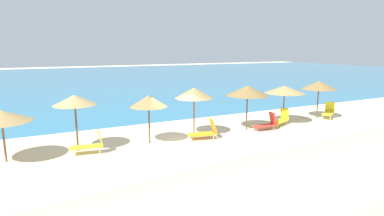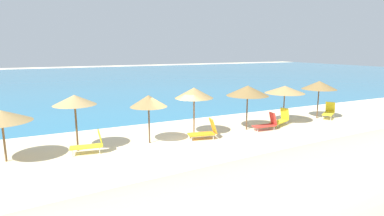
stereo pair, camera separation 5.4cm
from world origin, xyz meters
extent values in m
plane|color=beige|center=(0.00, 0.00, 0.00)|extent=(160.00, 160.00, 0.00)
cube|color=teal|center=(0.00, 39.56, 0.00)|extent=(160.00, 68.41, 0.01)
cylinder|color=brown|center=(-8.06, 1.26, 1.00)|extent=(0.09, 0.09, 2.00)
cone|color=#9E7F4C|center=(-8.06, 1.26, 2.11)|extent=(2.54, 2.54, 0.52)
cylinder|color=brown|center=(-4.95, 1.44, 1.24)|extent=(0.09, 0.09, 2.48)
cone|color=tan|center=(-4.95, 1.44, 2.58)|extent=(2.08, 2.08, 0.50)
cylinder|color=brown|center=(-1.30, 1.08, 1.08)|extent=(0.09, 0.09, 2.16)
cone|color=olive|center=(-1.30, 1.08, 2.32)|extent=(1.98, 1.98, 0.62)
cylinder|color=brown|center=(1.54, 1.37, 1.19)|extent=(0.09, 0.09, 2.38)
cone|color=#9E7F4C|center=(1.54, 1.37, 2.53)|extent=(2.24, 2.24, 0.61)
cylinder|color=brown|center=(5.12, 1.08, 1.16)|extent=(0.08, 0.08, 2.32)
cone|color=olive|center=(5.12, 1.08, 2.49)|extent=(2.64, 2.64, 0.63)
cylinder|color=brown|center=(8.45, 1.42, 1.11)|extent=(0.08, 0.08, 2.22)
cone|color=#9E7F4C|center=(8.45, 1.42, 2.32)|extent=(2.68, 2.68, 0.50)
cylinder|color=brown|center=(11.73, 1.46, 1.15)|extent=(0.08, 0.08, 2.30)
cone|color=olive|center=(11.73, 1.46, 2.45)|extent=(2.46, 2.46, 0.60)
cube|color=yellow|center=(-4.66, 0.73, 0.36)|extent=(1.55, 0.77, 0.07)
cube|color=yellow|center=(-3.96, 0.64, 0.75)|extent=(0.30, 0.60, 0.78)
cylinder|color=silver|center=(-5.25, 1.06, 0.16)|extent=(0.04, 0.04, 0.32)
cylinder|color=silver|center=(-5.31, 0.58, 0.16)|extent=(0.04, 0.04, 0.32)
cylinder|color=silver|center=(-4.00, 0.89, 0.16)|extent=(0.04, 0.04, 0.32)
cylinder|color=silver|center=(-4.07, 0.41, 0.16)|extent=(0.04, 0.04, 0.32)
cube|color=yellow|center=(12.34, 0.98, 0.37)|extent=(1.55, 1.30, 0.07)
cube|color=yellow|center=(12.91, 1.33, 0.77)|extent=(0.61, 0.72, 0.77)
cylinder|color=silver|center=(11.68, 0.90, 0.17)|extent=(0.04, 0.04, 0.34)
cylinder|color=silver|center=(11.97, 0.43, 0.17)|extent=(0.04, 0.04, 0.34)
cylinder|color=silver|center=(12.71, 1.53, 0.17)|extent=(0.04, 0.04, 0.34)
cylinder|color=silver|center=(13.00, 1.06, 0.17)|extent=(0.04, 0.04, 0.34)
cube|color=orange|center=(1.55, 0.46, 0.29)|extent=(1.58, 0.96, 0.07)
cube|color=orange|center=(2.23, 0.32, 0.73)|extent=(0.47, 0.73, 0.85)
cylinder|color=silver|center=(0.99, 0.87, 0.13)|extent=(0.04, 0.04, 0.26)
cylinder|color=silver|center=(0.88, 0.31, 0.13)|extent=(0.04, 0.04, 0.26)
cylinder|color=silver|center=(2.22, 0.61, 0.13)|extent=(0.04, 0.04, 0.26)
cylinder|color=silver|center=(2.11, 0.05, 0.13)|extent=(0.04, 0.04, 0.26)
cube|color=yellow|center=(7.60, 0.85, 0.29)|extent=(1.68, 1.11, 0.07)
cube|color=yellow|center=(8.29, 1.13, 0.71)|extent=(0.47, 0.63, 0.83)
cylinder|color=silver|center=(6.88, 0.83, 0.13)|extent=(0.04, 0.04, 0.25)
cylinder|color=silver|center=(7.06, 0.38, 0.13)|extent=(0.04, 0.04, 0.25)
cylinder|color=silver|center=(8.13, 1.32, 0.13)|extent=(0.04, 0.04, 0.25)
cylinder|color=silver|center=(8.31, 0.88, 0.13)|extent=(0.04, 0.04, 0.25)
cube|color=red|center=(5.98, 0.44, 0.28)|extent=(1.46, 0.66, 0.07)
cube|color=red|center=(6.65, 0.39, 0.69)|extent=(0.31, 0.58, 0.80)
cylinder|color=silver|center=(5.39, 0.72, 0.12)|extent=(0.04, 0.04, 0.25)
cylinder|color=silver|center=(5.36, 0.24, 0.12)|extent=(0.04, 0.04, 0.25)
cylinder|color=silver|center=(6.60, 0.63, 0.12)|extent=(0.04, 0.04, 0.25)
cylinder|color=silver|center=(6.57, 0.15, 0.12)|extent=(0.04, 0.04, 0.25)
camera|label=1|loc=(-6.48, -14.50, 5.06)|focal=29.11mm
camera|label=2|loc=(-6.43, -14.53, 5.06)|focal=29.11mm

